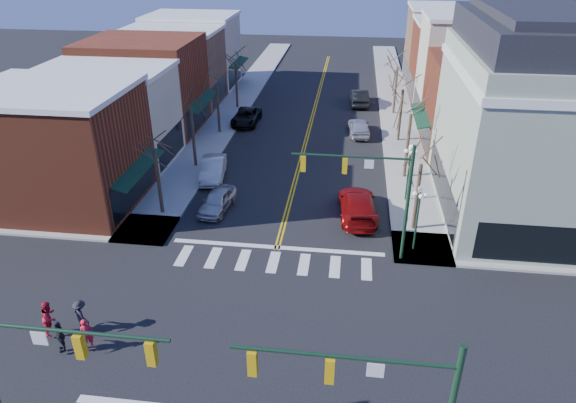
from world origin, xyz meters
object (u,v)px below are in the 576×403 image
(pedestrian_red_b, at_px, (50,317))
(pedestrian_dark_a, at_px, (60,336))
(lamppost_corner, at_px, (419,208))
(car_left_far, at_px, (246,117))
(pedestrian_dark_b, at_px, (81,315))
(car_right_near, at_px, (358,205))
(car_left_mid, at_px, (213,169))
(car_right_mid, at_px, (359,127))
(car_right_far, at_px, (359,97))
(pedestrian_red_a, at_px, (87,334))
(victorian_corner, at_px, (551,119))
(lamppost_midblock, at_px, (410,163))
(car_left_near, at_px, (217,201))

(pedestrian_red_b, xyz_separation_m, pedestrian_dark_a, (1.09, -1.05, -0.07))
(lamppost_corner, bearing_deg, car_left_far, 124.10)
(lamppost_corner, distance_m, pedestrian_dark_b, 18.89)
(car_right_near, bearing_deg, pedestrian_red_b, 38.41)
(car_left_mid, distance_m, pedestrian_red_b, 18.43)
(lamppost_corner, height_order, car_left_mid, lamppost_corner)
(car_right_near, relative_size, pedestrian_dark_b, 3.64)
(car_left_far, relative_size, pedestrian_dark_b, 3.22)
(car_left_mid, height_order, car_right_mid, car_right_mid)
(car_right_far, relative_size, pedestrian_red_a, 3.24)
(car_right_far, bearing_deg, pedestrian_red_a, 68.72)
(lamppost_corner, xyz_separation_m, pedestrian_dark_b, (-16.38, -9.18, -2.01))
(victorian_corner, distance_m, car_right_mid, 19.01)
(car_right_near, bearing_deg, victorian_corner, -174.43)
(lamppost_corner, height_order, car_left_far, lamppost_corner)
(car_left_mid, xyz_separation_m, car_right_mid, (11.20, 11.24, 0.01))
(car_left_mid, bearing_deg, car_left_far, 82.10)
(lamppost_midblock, relative_size, pedestrian_dark_a, 2.66)
(car_left_mid, relative_size, car_right_mid, 1.02)
(car_right_mid, bearing_deg, car_right_far, -95.02)
(car_right_mid, bearing_deg, pedestrian_red_a, 63.14)
(car_left_far, xyz_separation_m, pedestrian_red_a, (-0.90, -31.96, 0.22))
(pedestrian_dark_a, bearing_deg, car_left_near, 133.56)
(car_right_near, distance_m, pedestrian_dark_b, 18.40)
(lamppost_midblock, distance_m, car_right_far, 23.27)
(car_left_mid, xyz_separation_m, pedestrian_dark_a, (-2.02, -19.21, 0.18))
(lamppost_midblock, xyz_separation_m, car_left_near, (-13.00, -2.97, -2.26))
(pedestrian_red_a, relative_size, pedestrian_red_b, 0.89)
(pedestrian_dark_a, distance_m, pedestrian_dark_b, 1.50)
(victorian_corner, xyz_separation_m, car_right_mid, (-11.70, 13.79, -5.86))
(car_left_mid, xyz_separation_m, pedestrian_dark_b, (-1.78, -17.73, 0.17))
(car_left_near, relative_size, car_left_mid, 0.87)
(victorian_corner, xyz_separation_m, lamppost_corner, (-8.30, -6.00, -3.70))
(car_right_near, xyz_separation_m, pedestrian_red_a, (-12.10, -14.25, 0.09))
(car_left_near, bearing_deg, pedestrian_dark_b, -97.26)
(car_left_far, height_order, car_right_far, car_right_far)
(pedestrian_dark_b, bearing_deg, car_left_far, -59.68)
(lamppost_corner, xyz_separation_m, car_right_near, (-3.40, 3.85, -2.11))
(lamppost_midblock, distance_m, pedestrian_dark_b, 22.77)
(car_left_near, bearing_deg, car_right_near, 9.56)
(car_left_near, relative_size, pedestrian_dark_b, 2.57)
(victorian_corner, xyz_separation_m, pedestrian_dark_b, (-24.68, -15.18, -5.70))
(lamppost_corner, relative_size, pedestrian_red_b, 2.44)
(pedestrian_dark_a, bearing_deg, pedestrian_red_b, -165.98)
(lamppost_midblock, height_order, car_left_far, lamppost_midblock)
(pedestrian_red_a, bearing_deg, pedestrian_red_b, 126.25)
(car_left_near, relative_size, pedestrian_dark_a, 2.54)
(victorian_corner, bearing_deg, car_left_near, -173.39)
(victorian_corner, distance_m, pedestrian_dark_b, 29.53)
(car_left_near, height_order, pedestrian_red_a, pedestrian_red_a)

